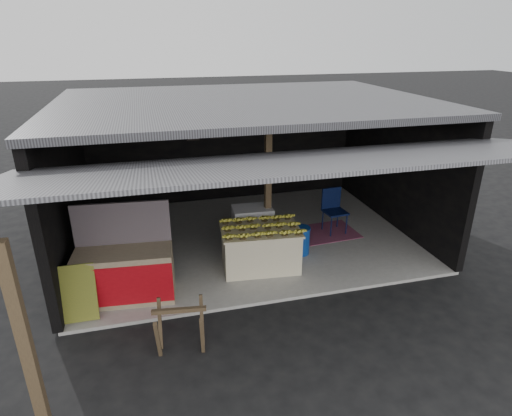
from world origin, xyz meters
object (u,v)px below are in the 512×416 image
object	(u,v)px
sawhorse	(180,325)
water_barrel	(300,241)
white_crate	(253,228)
neighbor_stall	(125,272)
banana_table	(261,248)
plastic_chair	(333,206)

from	to	relation	value
sawhorse	water_barrel	size ratio (longest dim) A/B	1.39
white_crate	neighbor_stall	size ratio (longest dim) A/B	0.55
white_crate	sawhorse	size ratio (longest dim) A/B	1.19
banana_table	white_crate	xyz separation A→B (m)	(0.06, 0.86, 0.04)
banana_table	sawhorse	bearing A→B (deg)	-126.26
banana_table	water_barrel	xyz separation A→B (m)	(0.93, 0.35, -0.13)
white_crate	plastic_chair	size ratio (longest dim) A/B	0.90
banana_table	neighbor_stall	bearing A→B (deg)	-165.51
neighbor_stall	banana_table	bearing A→B (deg)	14.33
sawhorse	water_barrel	world-z (taller)	sawhorse
white_crate	neighbor_stall	bearing A→B (deg)	-149.94
neighbor_stall	water_barrel	distance (m)	3.45
neighbor_stall	water_barrel	world-z (taller)	neighbor_stall
white_crate	banana_table	bearing A→B (deg)	-90.84
white_crate	neighbor_stall	distance (m)	2.79
water_barrel	plastic_chair	world-z (taller)	plastic_chair
sawhorse	water_barrel	bearing A→B (deg)	48.06
white_crate	sawhorse	xyz separation A→B (m)	(-1.73, -2.75, -0.05)
neighbor_stall	sawhorse	bearing A→B (deg)	-58.06
white_crate	sawhorse	world-z (taller)	white_crate
sawhorse	plastic_chair	distance (m)	4.80
plastic_chair	neighbor_stall	bearing A→B (deg)	-165.62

